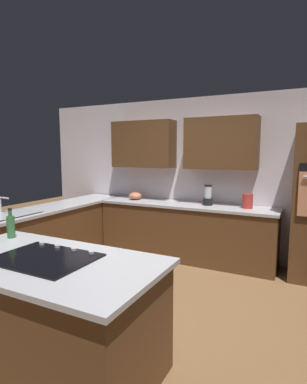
# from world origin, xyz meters

# --- Properties ---
(ground_plane) EXTENTS (14.00, 14.00, 0.00)m
(ground_plane) POSITION_xyz_m (0.00, 0.00, 0.00)
(ground_plane) COLOR brown
(wall_back) EXTENTS (6.00, 0.44, 2.60)m
(wall_back) POSITION_xyz_m (0.08, -2.04, 1.45)
(wall_back) COLOR silver
(wall_back) RESTS_ON ground
(lower_cabinets_back) EXTENTS (2.80, 0.60, 0.86)m
(lower_cabinets_back) POSITION_xyz_m (0.10, -1.72, 0.43)
(lower_cabinets_back) COLOR brown
(lower_cabinets_back) RESTS_ON ground
(countertop_back) EXTENTS (2.84, 0.64, 0.04)m
(countertop_back) POSITION_xyz_m (0.10, -1.72, 0.88)
(countertop_back) COLOR #B2B2B7
(countertop_back) RESTS_ON lower_cabinets_back
(lower_cabinets_side) EXTENTS (0.60, 2.90, 0.86)m
(lower_cabinets_side) POSITION_xyz_m (1.82, -0.55, 0.43)
(lower_cabinets_side) COLOR brown
(lower_cabinets_side) RESTS_ON ground
(countertop_side) EXTENTS (0.64, 2.94, 0.04)m
(countertop_side) POSITION_xyz_m (1.82, -0.55, 0.88)
(countertop_side) COLOR #B2B2B7
(countertop_side) RESTS_ON lower_cabinets_side
(island_base) EXTENTS (1.77, 0.90, 0.86)m
(island_base) POSITION_xyz_m (0.15, 1.18, 0.43)
(island_base) COLOR brown
(island_base) RESTS_ON ground
(island_top) EXTENTS (1.85, 0.98, 0.04)m
(island_top) POSITION_xyz_m (0.15, 1.18, 0.88)
(island_top) COLOR #B2B2B7
(island_top) RESTS_ON island_base
(sink_unit) EXTENTS (0.46, 0.70, 0.23)m
(sink_unit) POSITION_xyz_m (1.83, 0.15, 0.92)
(sink_unit) COLOR #515456
(sink_unit) RESTS_ON countertop_side
(cooktop) EXTENTS (0.76, 0.56, 0.03)m
(cooktop) POSITION_xyz_m (0.15, 1.17, 0.91)
(cooktop) COLOR black
(cooktop) RESTS_ON island_top
(blender) EXTENTS (0.15, 0.15, 0.32)m
(blender) POSITION_xyz_m (-0.25, -1.76, 1.04)
(blender) COLOR black
(blender) RESTS_ON countertop_back
(mixing_bowl) EXTENTS (0.22, 0.22, 0.12)m
(mixing_bowl) POSITION_xyz_m (1.05, -1.76, 0.96)
(mixing_bowl) COLOR #CC724C
(mixing_bowl) RESTS_ON countertop_back
(kettle) EXTENTS (0.15, 0.15, 0.21)m
(kettle) POSITION_xyz_m (-0.85, -1.76, 1.01)
(kettle) COLOR red
(kettle) RESTS_ON countertop_back
(oil_bottle) EXTENTS (0.07, 0.07, 0.29)m
(oil_bottle) POSITION_xyz_m (0.89, 0.88, 1.02)
(oil_bottle) COLOR #336B38
(oil_bottle) RESTS_ON island_top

